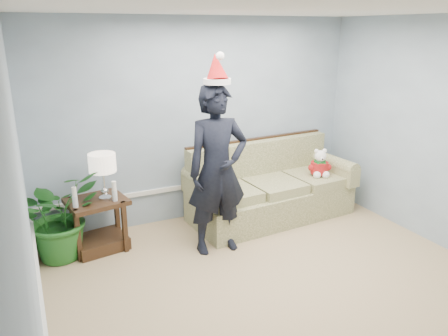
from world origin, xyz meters
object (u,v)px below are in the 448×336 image
object	(u,v)px
man	(218,171)
teddy_bear	(320,166)
side_table	(99,230)
houseplant	(59,215)
sofa	(269,191)
table_lamp	(102,165)

from	to	relation	value
man	teddy_bear	size ratio (longest dim) A/B	4.95
side_table	man	distance (m)	1.60
houseplant	sofa	bearing A→B (deg)	-0.33
table_lamp	side_table	bearing A→B (deg)	162.29
houseplant	teddy_bear	distance (m)	3.48
side_table	teddy_bear	distance (m)	3.08
houseplant	teddy_bear	size ratio (longest dim) A/B	2.59
table_lamp	teddy_bear	bearing A→B (deg)	-3.73
table_lamp	houseplant	distance (m)	0.75
houseplant	man	world-z (taller)	man
table_lamp	man	bearing A→B (deg)	-26.02
houseplant	side_table	bearing A→B (deg)	0.68
side_table	teddy_bear	xyz separation A→B (m)	(3.04, -0.22, 0.45)
side_table	houseplant	world-z (taller)	houseplant
man	teddy_bear	world-z (taller)	man
side_table	teddy_bear	world-z (taller)	teddy_bear
sofa	houseplant	world-z (taller)	sofa
teddy_bear	houseplant	bearing A→B (deg)	-164.39
side_table	man	xyz separation A→B (m)	(1.28, -0.61, 0.74)
sofa	table_lamp	world-z (taller)	table_lamp
side_table	man	world-z (taller)	man
table_lamp	man	world-z (taller)	man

